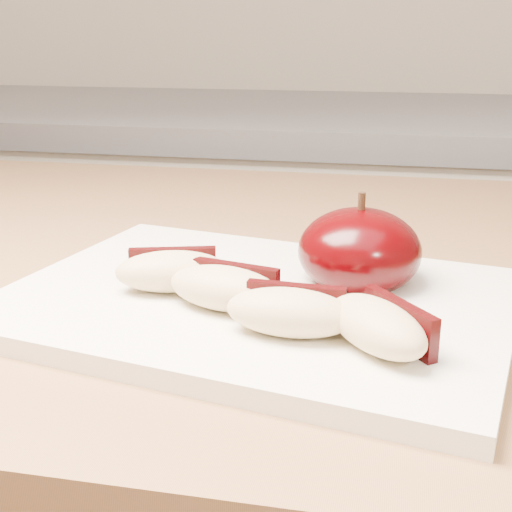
# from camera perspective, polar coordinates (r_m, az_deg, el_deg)

# --- Properties ---
(back_cabinet) EXTENTS (2.40, 0.62, 0.94)m
(back_cabinet) POSITION_cam_1_polar(r_m,az_deg,el_deg) (1.38, 8.68, -8.06)
(back_cabinet) COLOR silver
(back_cabinet) RESTS_ON ground
(cutting_board) EXTENTS (0.35, 0.28, 0.01)m
(cutting_board) POSITION_cam_1_polar(r_m,az_deg,el_deg) (0.45, 0.00, -3.75)
(cutting_board) COLOR white
(cutting_board) RESTS_ON island_counter
(apple_half) EXTENTS (0.10, 0.10, 0.07)m
(apple_half) POSITION_cam_1_polar(r_m,az_deg,el_deg) (0.47, 8.27, 0.39)
(apple_half) COLOR black
(apple_half) RESTS_ON cutting_board
(apple_wedge_a) EXTENTS (0.08, 0.05, 0.03)m
(apple_wedge_a) POSITION_cam_1_polar(r_m,az_deg,el_deg) (0.46, -6.73, -1.17)
(apple_wedge_a) COLOR #CEB583
(apple_wedge_a) RESTS_ON cutting_board
(apple_wedge_b) EXTENTS (0.08, 0.05, 0.03)m
(apple_wedge_b) POSITION_cam_1_polar(r_m,az_deg,el_deg) (0.43, -2.42, -2.53)
(apple_wedge_b) COLOR #CEB583
(apple_wedge_b) RESTS_ON cutting_board
(apple_wedge_c) EXTENTS (0.07, 0.04, 0.03)m
(apple_wedge_c) POSITION_cam_1_polar(r_m,az_deg,el_deg) (0.39, 2.80, -4.45)
(apple_wedge_c) COLOR #CEB583
(apple_wedge_c) RESTS_ON cutting_board
(apple_wedge_d) EXTENTS (0.07, 0.08, 0.03)m
(apple_wedge_d) POSITION_cam_1_polar(r_m,az_deg,el_deg) (0.38, 9.81, -5.48)
(apple_wedge_d) COLOR #CEB583
(apple_wedge_d) RESTS_ON cutting_board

